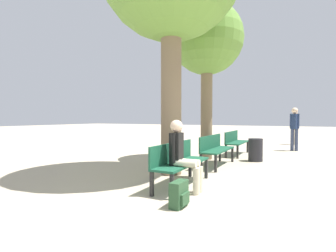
% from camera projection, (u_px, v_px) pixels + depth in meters
% --- Properties ---
extents(ground_plane, '(80.00, 80.00, 0.00)m').
position_uv_depth(ground_plane, '(272.00, 214.00, 3.72)').
color(ground_plane, '#B7A88E').
extents(bench_row_0, '(0.48, 1.81, 0.86)m').
position_uv_depth(bench_row_0, '(178.00, 160.00, 5.23)').
color(bench_row_0, '#195138').
rests_on(bench_row_0, ground_plane).
extents(bench_row_1, '(0.48, 1.81, 0.86)m').
position_uv_depth(bench_row_1, '(215.00, 147.00, 7.39)').
color(bench_row_1, '#195138').
rests_on(bench_row_1, ground_plane).
extents(bench_row_2, '(0.48, 1.81, 0.86)m').
position_uv_depth(bench_row_2, '(235.00, 141.00, 9.55)').
color(bench_row_2, '#195138').
rests_on(bench_row_2, ground_plane).
extents(tree_row_1, '(2.35, 2.35, 5.11)m').
position_uv_depth(tree_row_1, '(207.00, 41.00, 8.49)').
color(tree_row_1, '#7A664C').
rests_on(tree_row_1, ground_plane).
extents(person_seated, '(0.61, 0.35, 1.32)m').
position_uv_depth(person_seated, '(182.00, 153.00, 4.82)').
color(person_seated, beige).
rests_on(person_seated, ground_plane).
extents(backpack, '(0.21, 0.37, 0.40)m').
position_uv_depth(backpack, '(179.00, 194.00, 4.00)').
color(backpack, '#284C2D').
rests_on(backpack, ground_plane).
extents(pedestrian_near, '(0.36, 0.30, 1.77)m').
position_uv_depth(pedestrian_near, '(294.00, 126.00, 10.68)').
color(pedestrian_near, '#384260').
rests_on(pedestrian_near, ground_plane).
extents(pedestrian_mid, '(0.34, 0.28, 1.66)m').
position_uv_depth(pedestrian_mid, '(295.00, 126.00, 13.20)').
color(pedestrian_mid, beige).
rests_on(pedestrian_mid, ground_plane).
extents(trash_bin, '(0.43, 0.43, 0.71)m').
position_uv_depth(trash_bin, '(255.00, 150.00, 8.17)').
color(trash_bin, '#232328').
rests_on(trash_bin, ground_plane).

